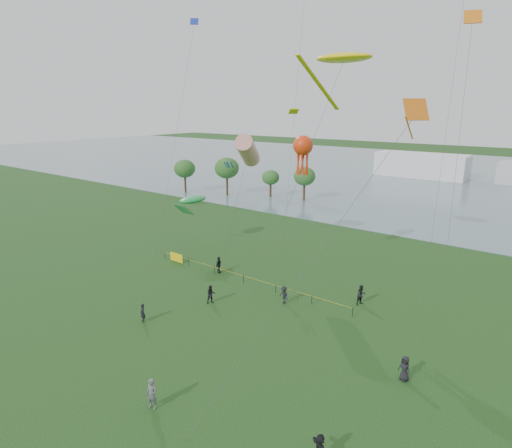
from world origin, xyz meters
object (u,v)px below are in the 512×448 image
Objects in this scene: kite_stingray at (343,59)px; kite_flyer at (152,394)px; fence at (200,265)px; kite_octopus at (303,147)px.

kite_flyer is at bearing -65.18° from kite_stingray.
kite_stingray reaches higher than fence.
kite_octopus reaches higher than kite_flyer.
kite_flyer is 0.09× the size of kite_stingray.
kite_flyer is 30.90m from kite_stingray.
kite_stingray is 1.50× the size of kite_octopus.
fence is 22.58m from kite_flyer.
kite_flyer is 0.13× the size of kite_octopus.
kite_stingray is at bearing 76.84° from kite_flyer.
fence is 16.98m from kite_octopus.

